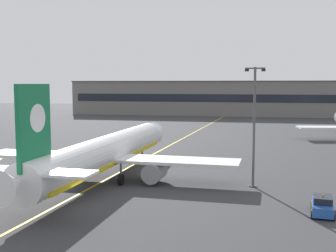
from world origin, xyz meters
TOP-DOWN VIEW (x-y plane):
  - ground_plane at (0.00, 0.00)m, footprint 400.00×400.00m
  - taxiway_centreline at (0.00, 30.00)m, footprint 10.67×179.72m
  - airliner_foreground at (-0.87, 11.66)m, footprint 32.15×41.49m
  - apron_lamp_post at (16.60, 12.09)m, footprint 2.24×0.90m
  - service_car_nearest at (22.84, 2.82)m, footprint 2.39×4.38m
  - safety_cone_by_nose_gear at (0.64, 27.45)m, footprint 0.44×0.44m
  - terminal_building at (4.26, 122.52)m, footprint 114.29×12.40m

SIDE VIEW (x-z plane):
  - ground_plane at x=0.00m, z-range 0.00..0.00m
  - taxiway_centreline at x=0.00m, z-range 0.00..0.01m
  - safety_cone_by_nose_gear at x=0.64m, z-range -0.02..0.53m
  - service_car_nearest at x=22.84m, z-range -0.13..1.66m
  - airliner_foreground at x=-0.87m, z-range -2.46..9.19m
  - terminal_building at x=4.26m, z-range 0.01..12.81m
  - apron_lamp_post at x=16.60m, z-range 0.31..13.83m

